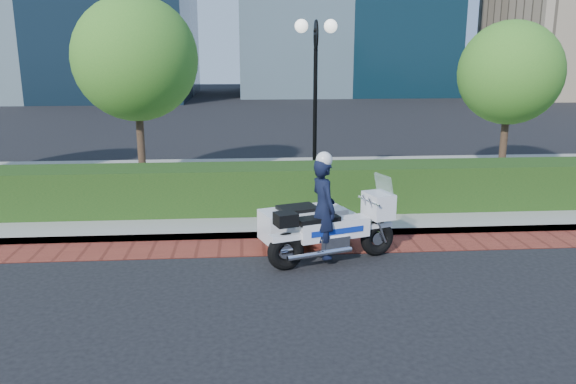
{
  "coord_description": "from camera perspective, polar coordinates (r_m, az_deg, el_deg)",
  "views": [
    {
      "loc": [
        -0.74,
        -8.57,
        3.57
      ],
      "look_at": [
        0.06,
        1.78,
        1.0
      ],
      "focal_mm": 35.0,
      "sensor_mm": 36.0,
      "label": 1
    }
  ],
  "objects": [
    {
      "name": "lamppost",
      "position": [
        13.89,
        2.8,
        11.37
      ],
      "size": [
        1.02,
        0.7,
        4.21
      ],
      "color": "black",
      "rests_on": "sidewalk"
    },
    {
      "name": "brick_strip",
      "position": [
        10.71,
        -0.23,
        -5.54
      ],
      "size": [
        60.0,
        1.0,
        0.01
      ],
      "primitive_type": "cube",
      "color": "maroon",
      "rests_on": "ground"
    },
    {
      "name": "police_motorcycle",
      "position": [
        10.0,
        3.19,
        -2.92
      ],
      "size": [
        2.49,
        1.8,
        1.98
      ],
      "rotation": [
        0.0,
        0.0,
        0.32
      ],
      "color": "black",
      "rests_on": "ground"
    },
    {
      "name": "tree_c",
      "position": [
        16.73,
        21.62,
        11.17
      ],
      "size": [
        2.8,
        2.8,
        4.3
      ],
      "color": "#332319",
      "rests_on": "sidewalk"
    },
    {
      "name": "tree_b",
      "position": [
        15.32,
        -15.23,
        12.93
      ],
      "size": [
        3.2,
        3.2,
        4.89
      ],
      "color": "#332319",
      "rests_on": "sidewalk"
    },
    {
      "name": "ground",
      "position": [
        9.31,
        0.46,
        -8.64
      ],
      "size": [
        120.0,
        120.0,
        0.0
      ],
      "primitive_type": "plane",
      "color": "black",
      "rests_on": "ground"
    },
    {
      "name": "sidewalk",
      "position": [
        15.0,
        -1.5,
        0.43
      ],
      "size": [
        60.0,
        8.0,
        0.15
      ],
      "primitive_type": "cube",
      "color": "gray",
      "rests_on": "ground"
    },
    {
      "name": "hedge_main",
      "position": [
        12.54,
        -0.94,
        0.44
      ],
      "size": [
        18.0,
        1.2,
        1.0
      ],
      "primitive_type": "cube",
      "color": "black",
      "rests_on": "sidewalk"
    }
  ]
}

